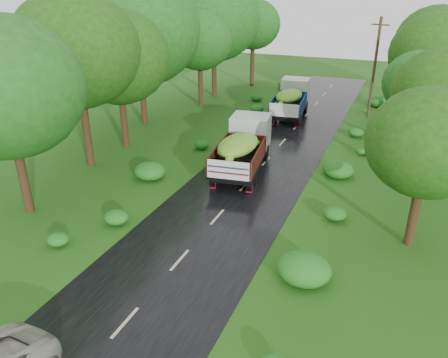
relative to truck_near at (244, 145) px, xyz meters
The scene contains 9 objects.
ground 14.24m from the truck_near, 86.38° to the right, with size 120.00×120.00×0.00m, color #214D10.
road 9.30m from the truck_near, 84.41° to the right, with size 6.50×80.00×0.02m, color black.
road_lines 8.32m from the truck_near, 83.72° to the right, with size 0.12×69.60×0.00m.
truck_near is the anchor object (origin of this frame).
truck_far 12.65m from the truck_near, 91.40° to the left, with size 3.07×7.05×2.88m.
utility_pole 16.17m from the truck_near, 68.17° to the left, with size 1.41×0.49×8.21m.
trees_left 12.35m from the truck_near, 145.43° to the left, with size 7.31×35.77×9.42m.
trees_right 14.94m from the truck_near, 45.73° to the left, with size 4.57×30.62×7.34m.
shrubs 1.58m from the truck_near, ahead, with size 11.90×44.00×0.70m.
Camera 1 is at (7.62, -9.42, 10.75)m, focal length 35.00 mm.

